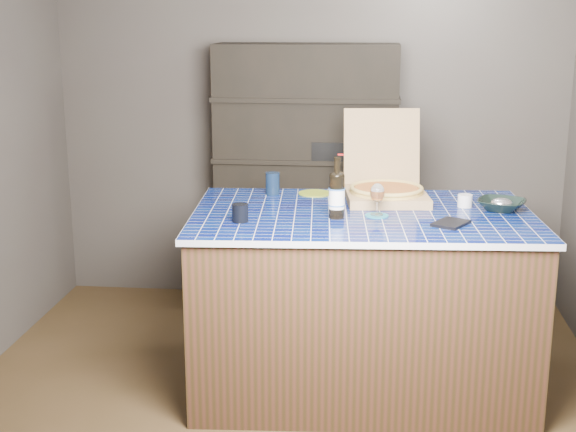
# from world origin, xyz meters

# --- Properties ---
(room) EXTENTS (3.50, 3.50, 3.50)m
(room) POSITION_xyz_m (0.00, 0.00, 1.25)
(room) COLOR #503A22
(room) RESTS_ON ground
(shelving_unit) EXTENTS (1.20, 0.41, 1.80)m
(shelving_unit) POSITION_xyz_m (0.00, 1.53, 0.90)
(shelving_unit) COLOR black
(shelving_unit) RESTS_ON floor
(kitchen_island) EXTENTS (1.85, 1.24, 0.98)m
(kitchen_island) POSITION_xyz_m (0.40, 0.33, 0.49)
(kitchen_island) COLOR #48271C
(kitchen_island) RESTS_ON floor
(pizza_box) EXTENTS (0.50, 0.58, 0.48)m
(pizza_box) POSITION_xyz_m (0.52, 0.63, 1.05)
(pizza_box) COLOR #A78456
(pizza_box) RESTS_ON kitchen_island
(mead_bottle) EXTENTS (0.08, 0.08, 0.32)m
(mead_bottle) POSITION_xyz_m (0.26, 0.20, 1.10)
(mead_bottle) COLOR black
(mead_bottle) RESTS_ON kitchen_island
(teal_trivet) EXTENTS (0.12, 0.12, 0.01)m
(teal_trivet) POSITION_xyz_m (0.47, 0.26, 0.98)
(teal_trivet) COLOR teal
(teal_trivet) RESTS_ON kitchen_island
(wine_glass) EXTENTS (0.07, 0.07, 0.17)m
(wine_glass) POSITION_xyz_m (0.47, 0.26, 1.10)
(wine_glass) COLOR white
(wine_glass) RESTS_ON teal_trivet
(tumbler) EXTENTS (0.08, 0.08, 0.09)m
(tumbler) POSITION_xyz_m (-0.21, 0.07, 1.02)
(tumbler) COLOR black
(tumbler) RESTS_ON kitchen_island
(dvd_case) EXTENTS (0.21, 0.23, 0.01)m
(dvd_case) POSITION_xyz_m (0.83, 0.12, 0.99)
(dvd_case) COLOR black
(dvd_case) RESTS_ON kitchen_island
(bowl) EXTENTS (0.32, 0.32, 0.06)m
(bowl) POSITION_xyz_m (1.12, 0.45, 1.01)
(bowl) COLOR black
(bowl) RESTS_ON kitchen_island
(foil_contents) EXTENTS (0.11, 0.10, 0.05)m
(foil_contents) POSITION_xyz_m (1.12, 0.45, 1.02)
(foil_contents) COLOR silver
(foil_contents) RESTS_ON bowl
(white_jar) EXTENTS (0.08, 0.08, 0.07)m
(white_jar) POSITION_xyz_m (0.94, 0.51, 1.01)
(white_jar) COLOR white
(white_jar) RESTS_ON kitchen_island
(navy_cup) EXTENTS (0.08, 0.08, 0.13)m
(navy_cup) POSITION_xyz_m (-0.13, 0.71, 1.04)
(navy_cup) COLOR black
(navy_cup) RESTS_ON kitchen_island
(green_trivet) EXTENTS (0.19, 0.19, 0.01)m
(green_trivet) POSITION_xyz_m (0.11, 0.75, 0.98)
(green_trivet) COLOR olive
(green_trivet) RESTS_ON kitchen_island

